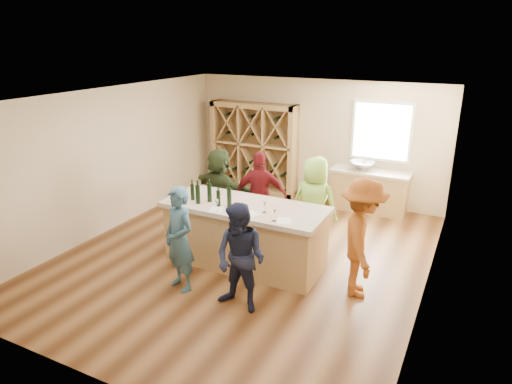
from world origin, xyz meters
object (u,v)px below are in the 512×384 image
at_px(sink, 362,166).
at_px(wine_bottle_a, 192,192).
at_px(wine_bottle_b, 198,194).
at_px(person_far_right, 314,204).
at_px(wine_bottle_c, 209,193).
at_px(wine_bottle_d, 218,198).
at_px(wine_rack, 254,148).
at_px(person_far_mid, 260,196).
at_px(person_near_right, 241,258).
at_px(tasting_counter_base, 245,237).
at_px(person_server, 362,238).
at_px(person_far_left, 220,189).
at_px(wine_bottle_e, 229,197).
at_px(person_near_left, 179,239).

distance_m(sink, wine_bottle_a, 4.16).
distance_m(wine_bottle_b, person_far_right, 2.11).
relative_size(wine_bottle_a, wine_bottle_c, 0.87).
bearing_deg(wine_bottle_d, wine_rack, 108.67).
xyz_separation_m(wine_bottle_b, person_far_mid, (0.48, 1.36, -0.39)).
relative_size(wine_bottle_a, wine_bottle_d, 1.01).
xyz_separation_m(wine_bottle_a, person_near_right, (1.48, -1.03, -0.43)).
height_order(tasting_counter_base, wine_bottle_d, wine_bottle_d).
bearing_deg(tasting_counter_base, sink, 72.98).
relative_size(person_server, person_far_left, 1.10).
bearing_deg(wine_bottle_a, person_far_mid, 62.18).
bearing_deg(wine_bottle_e, wine_bottle_b, -166.73).
xyz_separation_m(person_server, person_far_mid, (-2.21, 1.13, -0.06)).
distance_m(tasting_counter_base, person_far_right, 1.43).
distance_m(wine_bottle_e, person_far_left, 1.69).
distance_m(wine_bottle_d, person_near_right, 1.40).
relative_size(tasting_counter_base, person_far_left, 1.57).
relative_size(tasting_counter_base, person_near_right, 1.64).
xyz_separation_m(wine_bottle_e, person_near_left, (-0.31, -0.97, -0.42)).
distance_m(sink, wine_bottle_b, 4.18).
xyz_separation_m(wine_rack, person_near_left, (1.12, -4.68, -0.28)).
height_order(person_near_left, person_near_right, person_near_left).
height_order(tasting_counter_base, person_far_right, person_far_right).
height_order(wine_bottle_a, person_near_left, person_near_left).
height_order(person_server, person_far_mid, person_server).
xyz_separation_m(wine_rack, wine_bottle_a, (0.73, -3.73, 0.12)).
xyz_separation_m(wine_bottle_d, person_near_right, (0.93, -0.96, -0.42)).
distance_m(tasting_counter_base, wine_bottle_a, 1.17).
distance_m(sink, person_near_right, 4.72).
xyz_separation_m(person_near_left, person_far_mid, (0.27, 2.20, 0.03)).
bearing_deg(person_near_left, wine_bottle_a, 132.65).
relative_size(sink, wine_bottle_d, 2.01).
height_order(wine_bottle_a, person_server, person_server).
xyz_separation_m(tasting_counter_base, wine_bottle_b, (-0.72, -0.29, 0.74)).
height_order(wine_rack, person_far_mid, wine_rack).
bearing_deg(person_far_left, wine_bottle_a, 116.87).
bearing_deg(wine_bottle_e, wine_bottle_d, -151.43).
bearing_deg(tasting_counter_base, person_far_left, 135.60).
height_order(wine_bottle_d, person_far_left, person_far_left).
xyz_separation_m(person_near_left, person_far_left, (-0.66, 2.28, 0.01)).
distance_m(wine_bottle_b, person_far_left, 1.57).
bearing_deg(person_near_right, wine_rack, 119.91).
height_order(person_near_left, person_far_mid, person_far_mid).
relative_size(wine_bottle_b, person_far_right, 0.18).
height_order(tasting_counter_base, wine_bottle_b, wine_bottle_b).
bearing_deg(person_near_right, person_server, 44.52).
bearing_deg(wine_bottle_b, wine_bottle_c, 54.06).
relative_size(wine_bottle_a, wine_bottle_e, 0.87).
bearing_deg(person_server, person_near_left, 94.89).
bearing_deg(wine_bottle_e, person_near_left, -108.06).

